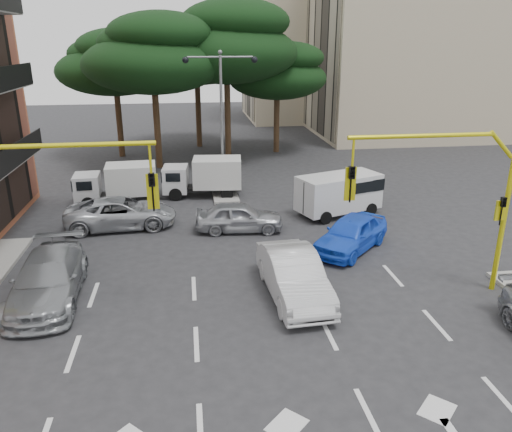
{
  "coord_description": "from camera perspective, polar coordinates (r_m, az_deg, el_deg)",
  "views": [
    {
      "loc": [
        -1.98,
        -12.69,
        8.44
      ],
      "look_at": [
        0.67,
        6.44,
        1.6
      ],
      "focal_mm": 35.0,
      "sensor_mm": 36.0,
      "label": 1
    }
  ],
  "objects": [
    {
      "name": "pine_back",
      "position": [
        41.67,
        -6.79,
        18.23
      ],
      "size": [
        9.15,
        9.15,
        10.23
      ],
      "color": "#382616",
      "rests_on": "ground"
    },
    {
      "name": "car_silver_wagon",
      "position": [
        18.5,
        -22.69,
        -6.64
      ],
      "size": [
        2.39,
        5.37,
        1.53
      ],
      "primitive_type": "imported",
      "rotation": [
        0.0,
        0.0,
        0.05
      ],
      "color": "gray",
      "rests_on": "ground"
    },
    {
      "name": "car_white_hatch",
      "position": [
        17.3,
        4.32,
        -6.77
      ],
      "size": [
        2.0,
        4.94,
        1.6
      ],
      "primitive_type": "imported",
      "rotation": [
        0.0,
        0.0,
        0.06
      ],
      "color": "silver",
      "rests_on": "ground"
    },
    {
      "name": "median_strip",
      "position": [
        29.95,
        -3.77,
        3.24
      ],
      "size": [
        1.4,
        6.0,
        0.15
      ],
      "primitive_type": "cube",
      "color": "gray",
      "rests_on": "ground"
    },
    {
      "name": "van_white",
      "position": [
        25.58,
        9.42,
        2.43
      ],
      "size": [
        4.59,
        3.2,
        2.1
      ],
      "primitive_type": null,
      "rotation": [
        0.0,
        0.0,
        -1.23
      ],
      "color": "silver",
      "rests_on": "ground"
    },
    {
      "name": "car_blue_compact",
      "position": [
        21.39,
        10.82,
        -1.97
      ],
      "size": [
        4.29,
        4.32,
        1.48
      ],
      "primitive_type": "imported",
      "rotation": [
        0.0,
        0.0,
        -0.78
      ],
      "color": "blue",
      "rests_on": "ground"
    },
    {
      "name": "pine_center",
      "position": [
        36.77,
        -3.32,
        19.25
      ],
      "size": [
        9.98,
        9.98,
        11.16
      ],
      "color": "#382616",
      "rests_on": "ground"
    },
    {
      "name": "car_silver_cross_b",
      "position": [
        23.14,
        -1.92,
        -0.08
      ],
      "size": [
        4.17,
        1.98,
        1.38
      ],
      "primitive_type": "imported",
      "rotation": [
        0.0,
        0.0,
        1.48
      ],
      "color": "#9C9EA4",
      "rests_on": "ground"
    },
    {
      "name": "ground",
      "position": [
        15.37,
        0.86,
        -13.81
      ],
      "size": [
        120.0,
        120.0,
        0.0
      ],
      "primitive_type": "plane",
      "color": "#28282B",
      "rests_on": "ground"
    },
    {
      "name": "apartment_beige_far",
      "position": [
        58.62,
        7.3,
        19.27
      ],
      "size": [
        16.2,
        12.15,
        16.7
      ],
      "color": "#BCAB8D",
      "rests_on": "ground"
    },
    {
      "name": "signal_mast_right",
      "position": [
        17.71,
        22.24,
        3.11
      ],
      "size": [
        5.79,
        0.37,
        6.0
      ],
      "color": "yellow",
      "rests_on": "ground"
    },
    {
      "name": "car_silver_cross_a",
      "position": [
        24.42,
        -15.17,
        0.35
      ],
      "size": [
        5.28,
        2.71,
        1.43
      ],
      "primitive_type": "imported",
      "rotation": [
        0.0,
        0.0,
        1.64
      ],
      "color": "#ABAEB4",
      "rests_on": "ground"
    },
    {
      "name": "pine_left_far",
      "position": [
        38.99,
        -15.85,
        16.56
      ],
      "size": [
        8.32,
        8.32,
        9.3
      ],
      "color": "#382616",
      "rests_on": "ground"
    },
    {
      "name": "apartment_beige_near",
      "position": [
        49.79,
        19.42,
        19.53
      ],
      "size": [
        20.2,
        12.15,
        18.7
      ],
      "color": "#BCAB8D",
      "rests_on": "ground"
    },
    {
      "name": "signal_mast_left",
      "position": [
        16.11,
        -24.93,
        1.2
      ],
      "size": [
        5.79,
        0.37,
        6.0
      ],
      "color": "yellow",
      "rests_on": "ground"
    },
    {
      "name": "box_truck_b",
      "position": [
        28.43,
        -6.05,
        4.42
      ],
      "size": [
        4.6,
        2.27,
        2.19
      ],
      "primitive_type": null,
      "rotation": [
        0.0,
        0.0,
        1.48
      ],
      "color": "silver",
      "rests_on": "ground"
    },
    {
      "name": "street_lamp_center",
      "position": [
        28.92,
        -4.01,
        13.47
      ],
      "size": [
        4.16,
        0.36,
        7.77
      ],
      "color": "slate",
      "rests_on": "median_strip"
    },
    {
      "name": "box_truck_a",
      "position": [
        27.96,
        -15.62,
        3.49
      ],
      "size": [
        4.47,
        2.1,
        2.15
      ],
      "primitive_type": null,
      "rotation": [
        0.0,
        0.0,
        1.63
      ],
      "color": "silver",
      "rests_on": "ground"
    },
    {
      "name": "pine_left_near",
      "position": [
        34.71,
        -11.67,
        17.75
      ],
      "size": [
        9.15,
        9.15,
        10.23
      ],
      "color": "#382616",
      "rests_on": "ground"
    },
    {
      "name": "pine_right",
      "position": [
        39.35,
        2.55,
        16.25
      ],
      "size": [
        7.49,
        7.49,
        8.37
      ],
      "color": "#382616",
      "rests_on": "ground"
    }
  ]
}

